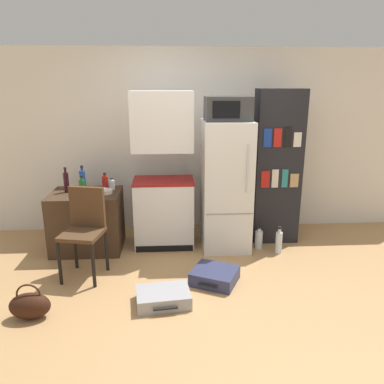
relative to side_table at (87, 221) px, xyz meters
The scene contains 19 objects.
ground_plane 1.90m from the side_table, 43.28° to the right, with size 24.00×24.00×0.00m, color tan.
wall_back 1.92m from the side_table, 24.89° to the left, with size 6.40×0.10×2.47m.
side_table is the anchor object (origin of this frame).
kitchen_hutch 1.10m from the side_table, ahead, with size 0.75×0.50×1.93m.
refrigerator 1.77m from the side_table, ahead, with size 0.58×0.68×1.59m.
microwave 2.19m from the side_table, ahead, with size 0.53×0.42×0.28m.
bookshelf 2.48m from the side_table, ahead, with size 0.58×0.33×1.95m.
bottle_green_tall 0.50m from the side_table, 86.16° to the right, with size 0.07×0.07×0.26m.
bottle_blue_soda 0.52m from the side_table, 107.73° to the left, with size 0.07×0.07×0.30m.
bottle_clear_short 0.54m from the side_table, 25.19° to the left, with size 0.07×0.07×0.14m.
bottle_ketchup_red 0.53m from the side_table, 36.51° to the left, with size 0.07×0.07×0.21m.
bottle_wine_dark 0.54m from the side_table, 169.86° to the left, with size 0.06×0.06×0.31m.
bowl 0.47m from the side_table, ahead, with size 0.17×0.17×0.05m.
chair 0.70m from the side_table, 79.01° to the right, with size 0.47×0.48×0.96m.
suitcase_large_flat 1.78m from the side_table, 32.09° to the right, with size 0.57×0.55×0.14m.
suitcase_small_flat 1.64m from the side_table, 53.79° to the right, with size 0.54×0.42×0.13m.
handbag 1.50m from the side_table, 98.35° to the right, with size 0.36×0.20×0.33m.
water_bottle_front 2.16m from the side_table, ahead, with size 0.09×0.09×0.29m.
water_bottle_middle 2.38m from the side_table, ahead, with size 0.08×0.08×0.34m.
Camera 1 is at (-0.31, -3.15, 2.00)m, focal length 35.00 mm.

